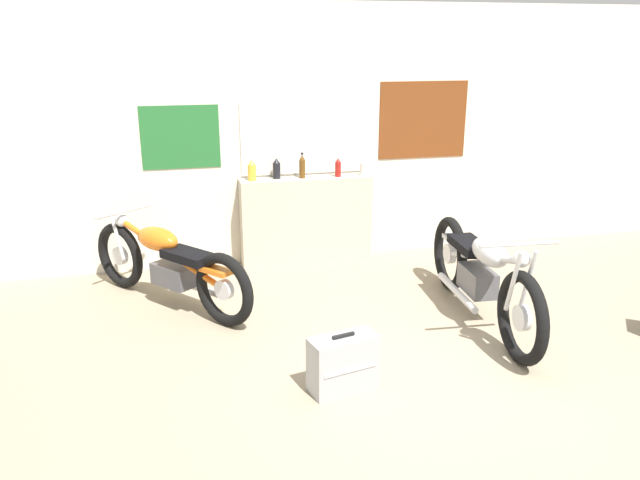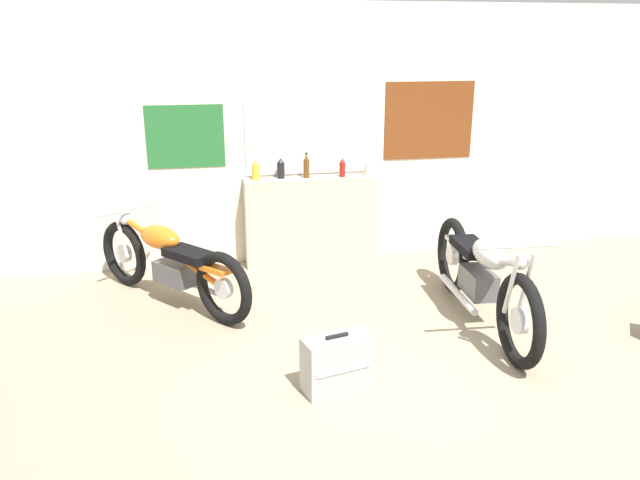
{
  "view_description": "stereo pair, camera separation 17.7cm",
  "coord_description": "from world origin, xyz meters",
  "px_view_note": "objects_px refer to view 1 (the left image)",
  "views": [
    {
      "loc": [
        -1.87,
        -3.69,
        2.41
      ],
      "look_at": [
        -0.63,
        1.47,
        0.7
      ],
      "focal_mm": 35.0,
      "sensor_mm": 36.0,
      "label": 1
    },
    {
      "loc": [
        -1.7,
        -3.73,
        2.41
      ],
      "look_at": [
        -0.63,
        1.47,
        0.7
      ],
      "focal_mm": 35.0,
      "sensor_mm": 36.0,
      "label": 2
    }
  ],
  "objects_px": {
    "bottle_leftmost": "(252,171)",
    "motorcycle_orange": "(168,264)",
    "bottle_left_center": "(277,169)",
    "bottle_rightmost": "(362,168)",
    "hard_case_silver": "(343,363)",
    "bottle_center": "(302,167)",
    "bottle_right_center": "(338,168)",
    "motorcycle_silver": "(481,274)"
  },
  "relations": [
    {
      "from": "bottle_leftmost",
      "to": "bottle_rightmost",
      "type": "xyz_separation_m",
      "value": [
        1.23,
        -0.01,
        -0.03
      ]
    },
    {
      "from": "bottle_left_center",
      "to": "hard_case_silver",
      "type": "height_order",
      "value": "bottle_left_center"
    },
    {
      "from": "motorcycle_orange",
      "to": "bottle_right_center",
      "type": "bearing_deg",
      "value": 24.15
    },
    {
      "from": "motorcycle_silver",
      "to": "motorcycle_orange",
      "type": "xyz_separation_m",
      "value": [
        -2.69,
        1.0,
        -0.03
      ]
    },
    {
      "from": "bottle_center",
      "to": "motorcycle_orange",
      "type": "relative_size",
      "value": 0.16
    },
    {
      "from": "hard_case_silver",
      "to": "bottle_right_center",
      "type": "bearing_deg",
      "value": 75.75
    },
    {
      "from": "motorcycle_silver",
      "to": "bottle_leftmost",
      "type": "bearing_deg",
      "value": 133.52
    },
    {
      "from": "bottle_rightmost",
      "to": "hard_case_silver",
      "type": "height_order",
      "value": "bottle_rightmost"
    },
    {
      "from": "bottle_leftmost",
      "to": "bottle_rightmost",
      "type": "height_order",
      "value": "bottle_leftmost"
    },
    {
      "from": "bottle_left_center",
      "to": "bottle_rightmost",
      "type": "height_order",
      "value": "bottle_left_center"
    },
    {
      "from": "bottle_rightmost",
      "to": "hard_case_silver",
      "type": "distance_m",
      "value": 2.99
    },
    {
      "from": "motorcycle_silver",
      "to": "bottle_center",
      "type": "bearing_deg",
      "value": 123.14
    },
    {
      "from": "bottle_leftmost",
      "to": "motorcycle_orange",
      "type": "height_order",
      "value": "bottle_leftmost"
    },
    {
      "from": "bottle_leftmost",
      "to": "bottle_rightmost",
      "type": "bearing_deg",
      "value": -0.36
    },
    {
      "from": "bottle_leftmost",
      "to": "motorcycle_orange",
      "type": "bearing_deg",
      "value": -137.22
    },
    {
      "from": "bottle_center",
      "to": "hard_case_silver",
      "type": "distance_m",
      "value": 2.86
    },
    {
      "from": "bottle_leftmost",
      "to": "hard_case_silver",
      "type": "xyz_separation_m",
      "value": [
        0.26,
        -2.7,
        -0.88
      ]
    },
    {
      "from": "bottle_left_center",
      "to": "bottle_right_center",
      "type": "distance_m",
      "value": 0.67
    },
    {
      "from": "bottle_center",
      "to": "motorcycle_orange",
      "type": "xyz_separation_m",
      "value": [
        -1.47,
        -0.86,
        -0.69
      ]
    },
    {
      "from": "bottle_right_center",
      "to": "motorcycle_silver",
      "type": "relative_size",
      "value": 0.1
    },
    {
      "from": "bottle_leftmost",
      "to": "bottle_center",
      "type": "bearing_deg",
      "value": 0.39
    },
    {
      "from": "bottle_right_center",
      "to": "bottle_rightmost",
      "type": "bearing_deg",
      "value": 2.16
    },
    {
      "from": "bottle_rightmost",
      "to": "hard_case_silver",
      "type": "xyz_separation_m",
      "value": [
        -0.96,
        -2.69,
        -0.85
      ]
    },
    {
      "from": "bottle_right_center",
      "to": "hard_case_silver",
      "type": "distance_m",
      "value": 2.9
    },
    {
      "from": "bottle_rightmost",
      "to": "motorcycle_orange",
      "type": "distance_m",
      "value": 2.4
    },
    {
      "from": "bottle_rightmost",
      "to": "bottle_right_center",
      "type": "bearing_deg",
      "value": -177.84
    },
    {
      "from": "bottle_center",
      "to": "bottle_right_center",
      "type": "distance_m",
      "value": 0.4
    },
    {
      "from": "bottle_left_center",
      "to": "bottle_rightmost",
      "type": "distance_m",
      "value": 0.96
    },
    {
      "from": "bottle_leftmost",
      "to": "bottle_center",
      "type": "distance_m",
      "value": 0.55
    },
    {
      "from": "bottle_right_center",
      "to": "hard_case_silver",
      "type": "height_order",
      "value": "bottle_right_center"
    },
    {
      "from": "bottle_rightmost",
      "to": "bottle_center",
      "type": "bearing_deg",
      "value": 179.04
    },
    {
      "from": "motorcycle_silver",
      "to": "hard_case_silver",
      "type": "height_order",
      "value": "motorcycle_silver"
    },
    {
      "from": "bottle_center",
      "to": "bottle_right_center",
      "type": "bearing_deg",
      "value": -3.19
    },
    {
      "from": "bottle_leftmost",
      "to": "hard_case_silver",
      "type": "bearing_deg",
      "value": -84.46
    },
    {
      "from": "bottle_leftmost",
      "to": "bottle_center",
      "type": "xyz_separation_m",
      "value": [
        0.55,
        0.0,
        0.02
      ]
    },
    {
      "from": "bottle_rightmost",
      "to": "bottle_left_center",
      "type": "bearing_deg",
      "value": 177.04
    },
    {
      "from": "motorcycle_silver",
      "to": "hard_case_silver",
      "type": "relative_size",
      "value": 4.34
    },
    {
      "from": "bottle_center",
      "to": "hard_case_silver",
      "type": "xyz_separation_m",
      "value": [
        -0.29,
        -2.71,
        -0.89
      ]
    },
    {
      "from": "bottle_leftmost",
      "to": "bottle_right_center",
      "type": "height_order",
      "value": "bottle_leftmost"
    },
    {
      "from": "hard_case_silver",
      "to": "motorcycle_orange",
      "type": "bearing_deg",
      "value": 122.77
    },
    {
      "from": "bottle_left_center",
      "to": "bottle_rightmost",
      "type": "xyz_separation_m",
      "value": [
        0.95,
        -0.05,
        -0.03
      ]
    },
    {
      "from": "bottle_center",
      "to": "hard_case_silver",
      "type": "bearing_deg",
      "value": -96.03
    }
  ]
}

